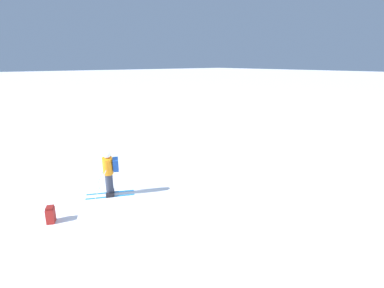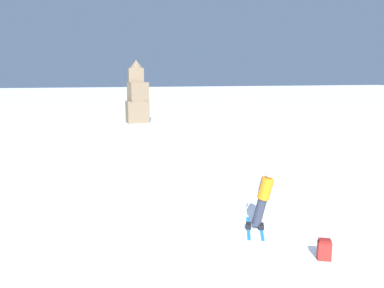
% 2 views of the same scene
% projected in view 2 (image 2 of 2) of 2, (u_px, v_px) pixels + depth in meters
% --- Properties ---
extents(ground_plane, '(300.00, 300.00, 0.00)m').
position_uv_depth(ground_plane, '(294.00, 223.00, 10.97)').
color(ground_plane, white).
extents(skier, '(1.38, 1.68, 1.77)m').
position_uv_depth(skier, '(264.00, 195.00, 10.40)').
color(skier, '#1E7AC6').
rests_on(skier, ground).
extents(rock_pillar, '(1.99, 1.75, 5.75)m').
position_uv_depth(rock_pillar, '(137.00, 97.00, 34.61)').
color(rock_pillar, '#7A664C').
rests_on(rock_pillar, ground).
extents(spare_backpack, '(0.37, 0.33, 0.50)m').
position_uv_depth(spare_backpack, '(324.00, 250.00, 8.73)').
color(spare_backpack, '#AD231E').
rests_on(spare_backpack, ground).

